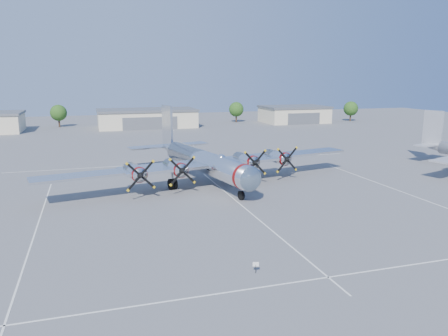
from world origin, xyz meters
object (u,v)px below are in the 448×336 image
object	(u,v)px
tree_far_east	(351,109)
main_bomber_b29	(203,182)
hangar_east	(294,114)
hangar_center	(147,118)
tree_east	(236,109)
info_placard	(256,265)
tree_west	(59,113)

from	to	relation	value
tree_far_east	main_bomber_b29	distance (m)	98.50
tree_far_east	hangar_east	bearing A→B (deg)	174.39
tree_far_east	hangar_center	bearing A→B (deg)	178.35
tree_east	main_bomber_b29	size ratio (longest dim) A/B	0.14
hangar_center	tree_east	world-z (taller)	tree_east
hangar_center	hangar_east	size ratio (longest dim) A/B	1.39
info_placard	tree_far_east	bearing A→B (deg)	67.63
tree_east	info_placard	world-z (taller)	tree_east
hangar_east	tree_east	xyz separation A→B (m)	(-18.00, 6.04, 1.51)
tree_east	tree_far_east	world-z (taller)	same
tree_west	tree_far_east	distance (m)	93.54
tree_west	info_placard	bearing A→B (deg)	-79.64
hangar_east	main_bomber_b29	xyz separation A→B (m)	(-49.40, -71.74, -2.71)
hangar_east	main_bomber_b29	size ratio (longest dim) A/B	0.45
tree_east	main_bomber_b29	bearing A→B (deg)	-111.99
hangar_east	tree_west	bearing A→B (deg)	173.72
hangar_east	tree_east	distance (m)	19.04
tree_west	tree_far_east	world-z (taller)	same
hangar_east	tree_east	size ratio (longest dim) A/B	3.10
hangar_center	tree_far_east	world-z (taller)	tree_far_east
hangar_east	tree_west	xyz separation A→B (m)	(-73.00, 8.04, 1.51)
tree_west	tree_east	world-z (taller)	same
hangar_center	tree_far_east	bearing A→B (deg)	-1.65
tree_west	tree_east	bearing A→B (deg)	-2.08
main_bomber_b29	hangar_east	bearing A→B (deg)	44.07
tree_west	main_bomber_b29	distance (m)	83.30
tree_west	info_placard	xyz separation A→B (m)	(20.07, -109.74, -3.58)
hangar_east	main_bomber_b29	world-z (taller)	hangar_east
tree_far_east	info_placard	size ratio (longest dim) A/B	7.31
hangar_center	tree_east	xyz separation A→B (m)	(30.00, 6.04, 1.51)
hangar_east	info_placard	xyz separation A→B (m)	(-52.93, -101.70, -2.08)
hangar_center	tree_west	xyz separation A→B (m)	(-25.00, 8.04, 1.51)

